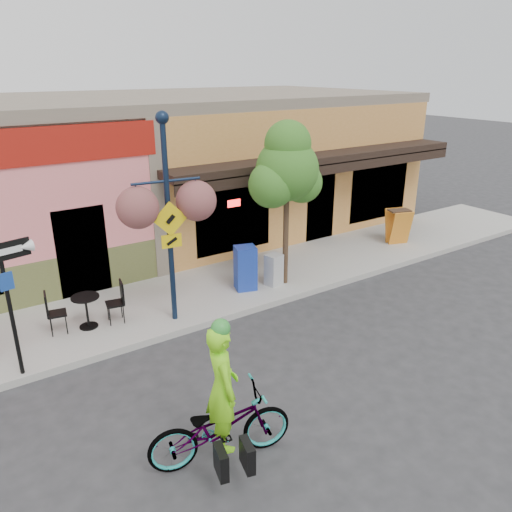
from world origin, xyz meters
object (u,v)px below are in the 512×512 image
Objects in this scene: newspaper_box_blue at (245,268)px; street_tree at (286,205)px; cyclist_rider at (223,403)px; one_way_sign at (11,311)px; newspaper_box_grey at (274,270)px; lamp_post at (169,222)px; bicycle at (220,427)px; building at (136,168)px.

street_tree is at bearing 4.09° from newspaper_box_blue.
cyclist_rider is 5.57m from newspaper_box_blue.
street_tree is at bearing -7.16° from one_way_sign.
street_tree is (0.32, -0.05, 1.65)m from newspaper_box_grey.
street_tree is (3.18, 0.21, -0.16)m from lamp_post.
cyclist_rider is 0.76× the size of one_way_sign.
bicycle is 4.59m from lamp_post.
lamp_post is (1.14, 4.05, 1.41)m from cyclist_rider.
lamp_post is 3.19m from street_tree.
newspaper_box_blue is 1.84m from street_tree.
one_way_sign is 5.44m from newspaper_box_blue.
building is 22.57× the size of newspaper_box_grey.
lamp_post reaches higher than one_way_sign.
lamp_post is 3.40m from newspaper_box_grey.
newspaper_box_grey is at bearing 2.28° from newspaper_box_blue.
newspaper_box_blue is 0.27× the size of street_tree.
street_tree reaches higher than cyclist_rider.
newspaper_box_blue is at bearing -3.62° from one_way_sign.
cyclist_rider is 4.44m from lamp_post.
lamp_post is at bearing -105.48° from building.
building is at bearing -1.70° from cyclist_rider.
building is at bearing 81.73° from lamp_post.
lamp_post is 2.74m from newspaper_box_blue.
one_way_sign is (-2.06, 3.67, 0.45)m from cyclist_rider.
lamp_post reaches higher than building.
cyclist_rider is at bearing -109.09° from newspaper_box_blue.
one_way_sign is at bearing 43.09° from cyclist_rider.
cyclist_rider is at bearing -98.46° from lamp_post.
lamp_post is at bearing -151.14° from newspaper_box_blue.
newspaper_box_blue is at bearing -22.18° from cyclist_rider.
building is 6.41m from street_tree.
building is 16.47× the size of newspaper_box_blue.
one_way_sign is (-3.19, -0.38, -0.96)m from lamp_post.
bicycle is 2.60× the size of newspaper_box_grey.
newspaper_box_grey is at bearing -6.43° from one_way_sign.
street_tree is at bearing -19.85° from newspaper_box_grey.
building is at bearing 102.52° from street_tree.
building is 6.23m from newspaper_box_blue.
bicycle is 0.47× the size of lamp_post.
street_tree reaches higher than newspaper_box_blue.
cyclist_rider is at bearing -105.55° from building.
lamp_post is 4.00× the size of newspaper_box_blue.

